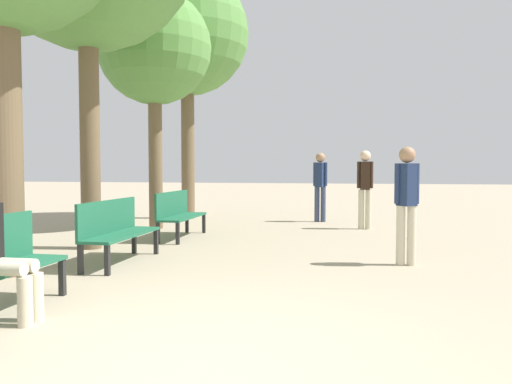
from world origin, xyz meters
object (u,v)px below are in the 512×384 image
bench_row_1 (116,227)px  pedestrian_mid (320,182)px  tree_row_2 (154,49)px  tree_row_3 (187,35)px  pedestrian_far (365,184)px  pedestrian_near (407,198)px  bench_row_2 (178,212)px

bench_row_1 → pedestrian_mid: pedestrian_mid is taller
tree_row_2 → tree_row_3: (-0.00, 2.26, 0.90)m
tree_row_2 → pedestrian_far: (4.62, 0.75, -2.99)m
pedestrian_near → bench_row_2: bearing=154.1°
tree_row_3 → pedestrian_near: tree_row_3 is taller
bench_row_2 → tree_row_2: 3.87m
tree_row_2 → pedestrian_mid: 5.08m
bench_row_1 → bench_row_2: 2.60m
pedestrian_mid → pedestrian_far: (1.07, -1.32, 0.00)m
bench_row_2 → pedestrian_far: bearing=30.4°
bench_row_1 → pedestrian_far: size_ratio=0.97×
tree_row_3 → pedestrian_mid: 5.27m
bench_row_1 → pedestrian_far: (3.61, 4.72, 0.49)m
tree_row_3 → tree_row_2: bearing=-90.0°
pedestrian_mid → tree_row_3: bearing=176.9°
bench_row_1 → bench_row_2: size_ratio=1.00×
pedestrian_far → bench_row_2: bearing=-149.6°
bench_row_1 → tree_row_2: 5.37m
bench_row_1 → bench_row_2: (0.00, 2.60, 0.00)m
bench_row_1 → pedestrian_mid: bearing=67.2°
tree_row_3 → pedestrian_mid: (3.55, -0.19, -3.89)m
tree_row_2 → pedestrian_far: 5.55m
bench_row_1 → pedestrian_near: (4.07, 0.62, 0.44)m
tree_row_3 → pedestrian_far: tree_row_3 is taller
bench_row_2 → bench_row_1: bearing=-90.0°
bench_row_1 → tree_row_2: bearing=104.3°
bench_row_1 → bench_row_2: bearing=90.0°
tree_row_2 → pedestrian_near: tree_row_2 is taller
pedestrian_mid → pedestrian_near: bearing=-74.2°
pedestrian_near → pedestrian_mid: (-1.53, 5.42, 0.05)m
pedestrian_near → pedestrian_mid: pedestrian_mid is taller
bench_row_2 → pedestrian_far: 4.21m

